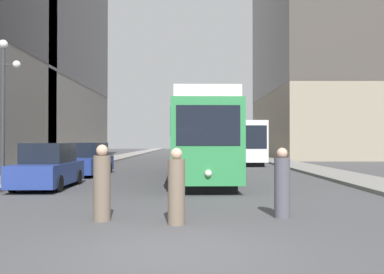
# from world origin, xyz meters

# --- Properties ---
(ground_plane) EXTENTS (200.00, 200.00, 0.00)m
(ground_plane) POSITION_xyz_m (0.00, 0.00, 0.00)
(ground_plane) COLOR #424244
(sidewalk_left) EXTENTS (2.64, 120.00, 0.15)m
(sidewalk_left) POSITION_xyz_m (-8.18, 40.00, 0.07)
(sidewalk_left) COLOR gray
(sidewalk_left) RESTS_ON ground
(sidewalk_right) EXTENTS (2.64, 120.00, 0.15)m
(sidewalk_right) POSITION_xyz_m (8.18, 40.00, 0.07)
(sidewalk_right) COLOR gray
(sidewalk_right) RESTS_ON ground
(streetcar) EXTENTS (2.98, 14.82, 3.89)m
(streetcar) POSITION_xyz_m (0.65, 14.47, 2.10)
(streetcar) COLOR black
(streetcar) RESTS_ON ground
(transit_bus) EXTENTS (3.05, 12.98, 3.45)m
(transit_bus) POSITION_xyz_m (4.33, 29.44, 1.95)
(transit_bus) COLOR black
(transit_bus) RESTS_ON ground
(parked_car_left_near) EXTENTS (2.07, 4.87, 1.82)m
(parked_car_left_near) POSITION_xyz_m (-5.55, 16.13, 0.84)
(parked_car_left_near) COLOR black
(parked_car_left_near) RESTS_ON ground
(parked_car_left_mid) EXTENTS (1.97, 4.61, 1.82)m
(parked_car_left_mid) POSITION_xyz_m (-5.56, 9.79, 0.84)
(parked_car_left_mid) COLOR black
(parked_car_left_mid) RESTS_ON ground
(pedestrian_crossing_near) EXTENTS (0.39, 0.39, 1.74)m
(pedestrian_crossing_near) POSITION_xyz_m (-0.08, 2.37, 0.81)
(pedestrian_crossing_near) COLOR #6B5B4C
(pedestrian_crossing_near) RESTS_ON ground
(pedestrian_crossing_far) EXTENTS (0.41, 0.41, 1.81)m
(pedestrian_crossing_far) POSITION_xyz_m (-1.86, 2.81, 0.84)
(pedestrian_crossing_far) COLOR #6B5B4C
(pedestrian_crossing_far) RESTS_ON ground
(pedestrian_on_sidewalk) EXTENTS (0.39, 0.39, 1.73)m
(pedestrian_on_sidewalk) POSITION_xyz_m (2.51, 3.23, 0.81)
(pedestrian_on_sidewalk) COLOR #4C4C56
(pedestrian_on_sidewalk) RESTS_ON ground
(lamp_post_left_near) EXTENTS (1.41, 0.36, 5.91)m
(lamp_post_left_near) POSITION_xyz_m (-7.46, 9.87, 4.00)
(lamp_post_left_near) COLOR #333338
(lamp_post_left_near) RESTS_ON sidewalk_left
(building_left_midblock) EXTENTS (11.58, 20.27, 28.28)m
(building_left_midblock) POSITION_xyz_m (-14.99, 30.91, 14.58)
(building_left_midblock) COLOR gray
(building_left_midblock) RESTS_ON ground
(building_right_corner) EXTENTS (13.21, 24.26, 31.04)m
(building_right_corner) POSITION_xyz_m (15.80, 43.82, 16.01)
(building_right_corner) COLOR gray
(building_right_corner) RESTS_ON ground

